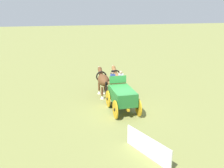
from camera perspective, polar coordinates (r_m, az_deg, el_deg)
ground_plane at (r=18.26m, az=2.40°, el=-6.23°), size 220.00×220.00×0.00m
show_wagon at (r=18.00m, az=2.29°, el=-2.58°), size 5.75×1.99×2.69m
draft_horse_near at (r=21.07m, az=-2.07°, el=0.85°), size 3.00×1.06×2.24m
draft_horse_off at (r=21.35m, az=1.35°, el=1.12°), size 3.13×1.09×2.26m
sponsor_banner at (r=12.87m, az=8.19°, el=-14.07°), size 3.08×0.99×1.10m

